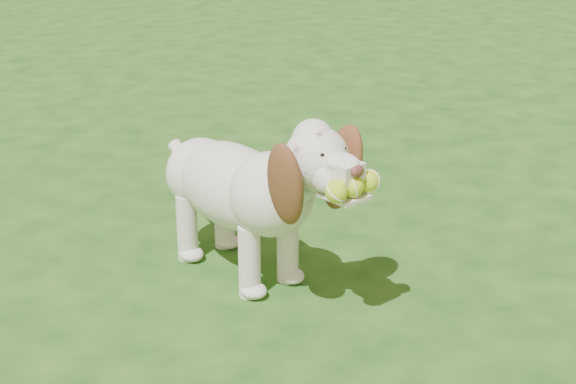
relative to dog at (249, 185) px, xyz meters
name	(u,v)px	position (x,y,z in m)	size (l,w,h in m)	color
ground	(145,224)	(-0.24, 0.62, -0.36)	(80.00, 80.00, 0.00)	#174313
dog	(249,185)	(0.00, 0.00, 0.00)	(0.55, 1.03, 0.68)	silver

